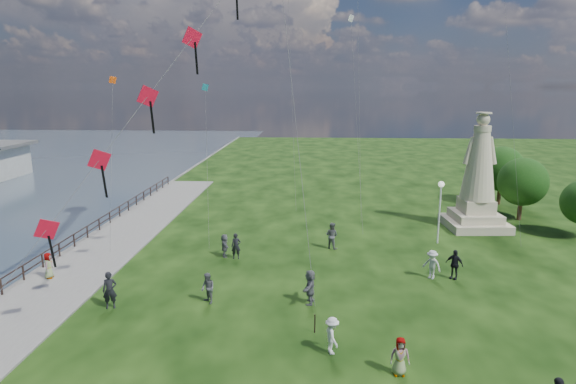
# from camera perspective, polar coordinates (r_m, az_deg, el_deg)

# --- Properties ---
(waterfront) EXTENTS (200.00, 200.00, 1.51)m
(waterfront) POSITION_cam_1_polar(r_m,az_deg,el_deg) (32.44, -26.23, -8.97)
(waterfront) COLOR #374552
(waterfront) RESTS_ON ground
(statue) EXTENTS (4.78, 4.78, 9.14)m
(statue) POSITION_cam_1_polar(r_m,az_deg,el_deg) (40.67, 21.57, 0.74)
(statue) COLOR beige
(statue) RESTS_ON ground
(lamppost) EXTENTS (0.42, 0.42, 4.54)m
(lamppost) POSITION_cam_1_polar(r_m,az_deg,el_deg) (35.70, 17.60, -0.78)
(lamppost) COLOR silver
(lamppost) RESTS_ON ground
(tree_row) EXTENTS (6.23, 14.12, 5.56)m
(tree_row) POSITION_cam_1_polar(r_m,az_deg,el_deg) (46.18, 26.16, 1.34)
(tree_row) COLOR #382314
(tree_row) RESTS_ON ground
(person_0) EXTENTS (0.81, 0.65, 1.92)m
(person_0) POSITION_cam_1_polar(r_m,az_deg,el_deg) (26.42, -20.37, -10.86)
(person_0) COLOR black
(person_0) RESTS_ON ground
(person_1) EXTENTS (0.89, 0.91, 1.63)m
(person_1) POSITION_cam_1_polar(r_m,az_deg,el_deg) (25.75, -9.48, -11.19)
(person_1) COLOR #595960
(person_1) RESTS_ON ground
(person_2) EXTENTS (0.82, 1.15, 1.61)m
(person_2) POSITION_cam_1_polar(r_m,az_deg,el_deg) (21.16, 5.24, -16.58)
(person_2) COLOR silver
(person_2) RESTS_ON ground
(person_4) EXTENTS (0.77, 0.47, 1.56)m
(person_4) POSITION_cam_1_polar(r_m,az_deg,el_deg) (20.22, 13.12, -18.44)
(person_4) COLOR #595960
(person_4) RESTS_ON ground
(person_5) EXTENTS (0.94, 1.54, 1.55)m
(person_5) POSITION_cam_1_polar(r_m,az_deg,el_deg) (32.26, -7.52, -6.29)
(person_5) COLOR #595960
(person_5) RESTS_ON ground
(person_6) EXTENTS (0.67, 0.50, 1.70)m
(person_6) POSITION_cam_1_polar(r_m,az_deg,el_deg) (31.79, -6.18, -6.40)
(person_6) COLOR black
(person_6) RESTS_ON ground
(person_7) EXTENTS (1.06, 0.94, 1.86)m
(person_7) POSITION_cam_1_polar(r_m,az_deg,el_deg) (33.64, 5.20, -5.16)
(person_7) COLOR #595960
(person_7) RESTS_ON ground
(person_8) EXTENTS (1.22, 1.17, 1.73)m
(person_8) POSITION_cam_1_polar(r_m,az_deg,el_deg) (29.66, 16.69, -8.23)
(person_8) COLOR silver
(person_8) RESTS_ON ground
(person_9) EXTENTS (1.15, 1.07, 1.78)m
(person_9) POSITION_cam_1_polar(r_m,az_deg,el_deg) (30.02, 19.11, -8.09)
(person_9) COLOR black
(person_9) RESTS_ON ground
(person_10) EXTENTS (0.55, 0.80, 1.53)m
(person_10) POSITION_cam_1_polar(r_m,az_deg,el_deg) (31.58, -26.51, -7.97)
(person_10) COLOR #595960
(person_10) RESTS_ON ground
(person_11) EXTENTS (0.97, 1.79, 1.83)m
(person_11) POSITION_cam_1_polar(r_m,az_deg,el_deg) (25.36, 2.63, -11.16)
(person_11) COLOR #595960
(person_11) RESTS_ON ground
(red_kite_train) EXTENTS (10.25, 9.35, 16.52)m
(red_kite_train) POSITION_cam_1_polar(r_m,az_deg,el_deg) (23.14, -16.74, 9.77)
(red_kite_train) COLOR black
(red_kite_train) RESTS_ON ground
(small_kites) EXTENTS (29.58, 17.02, 31.68)m
(small_kites) POSITION_cam_1_polar(r_m,az_deg,el_deg) (39.59, 3.01, 17.73)
(small_kites) COLOR #167086
(small_kites) RESTS_ON ground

